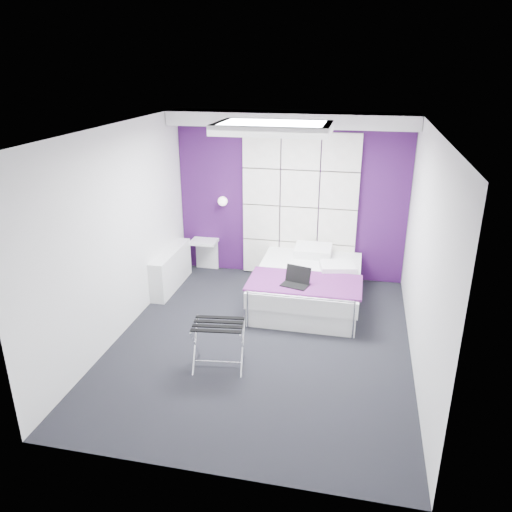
{
  "coord_description": "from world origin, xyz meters",
  "views": [
    {
      "loc": [
        1.07,
        -5.31,
        3.26
      ],
      "look_at": [
        -0.15,
        0.35,
        1.0
      ],
      "focal_mm": 35.0,
      "sensor_mm": 36.0,
      "label": 1
    }
  ],
  "objects_px": {
    "radiator": "(171,269)",
    "bed": "(308,285)",
    "wall_lamp": "(223,201)",
    "laptop": "(296,280)",
    "luggage_rack": "(219,345)",
    "nightstand": "(204,242)"
  },
  "relations": [
    {
      "from": "wall_lamp",
      "to": "radiator",
      "type": "bearing_deg",
      "value": -130.1
    },
    {
      "from": "wall_lamp",
      "to": "bed",
      "type": "height_order",
      "value": "wall_lamp"
    },
    {
      "from": "bed",
      "to": "nightstand",
      "type": "bearing_deg",
      "value": 156.24
    },
    {
      "from": "nightstand",
      "to": "laptop",
      "type": "distance_m",
      "value": 2.16
    },
    {
      "from": "radiator",
      "to": "laptop",
      "type": "distance_m",
      "value": 2.11
    },
    {
      "from": "luggage_rack",
      "to": "nightstand",
      "type": "bearing_deg",
      "value": 103.49
    },
    {
      "from": "radiator",
      "to": "nightstand",
      "type": "height_order",
      "value": "radiator"
    },
    {
      "from": "wall_lamp",
      "to": "bed",
      "type": "distance_m",
      "value": 1.94
    },
    {
      "from": "radiator",
      "to": "nightstand",
      "type": "distance_m",
      "value": 0.81
    },
    {
      "from": "radiator",
      "to": "bed",
      "type": "relative_size",
      "value": 0.66
    },
    {
      "from": "luggage_rack",
      "to": "laptop",
      "type": "relative_size",
      "value": 1.63
    },
    {
      "from": "wall_lamp",
      "to": "luggage_rack",
      "type": "xyz_separation_m",
      "value": [
        0.68,
        -2.69,
        -0.94
      ]
    },
    {
      "from": "bed",
      "to": "luggage_rack",
      "type": "xyz_separation_m",
      "value": [
        -0.79,
        -1.85,
        0.01
      ]
    },
    {
      "from": "wall_lamp",
      "to": "laptop",
      "type": "xyz_separation_m",
      "value": [
        1.36,
        -1.37,
        -0.65
      ]
    },
    {
      "from": "wall_lamp",
      "to": "nightstand",
      "type": "xyz_separation_m",
      "value": [
        -0.34,
        -0.04,
        -0.7
      ]
    },
    {
      "from": "radiator",
      "to": "bed",
      "type": "bearing_deg",
      "value": -2.06
    },
    {
      "from": "wall_lamp",
      "to": "laptop",
      "type": "bearing_deg",
      "value": -45.23
    },
    {
      "from": "radiator",
      "to": "laptop",
      "type": "relative_size",
      "value": 3.48
    },
    {
      "from": "bed",
      "to": "nightstand",
      "type": "height_order",
      "value": "bed"
    },
    {
      "from": "radiator",
      "to": "luggage_rack",
      "type": "relative_size",
      "value": 2.14
    },
    {
      "from": "radiator",
      "to": "luggage_rack",
      "type": "bearing_deg",
      "value": -55.65
    },
    {
      "from": "nightstand",
      "to": "luggage_rack",
      "type": "distance_m",
      "value": 2.85
    }
  ]
}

